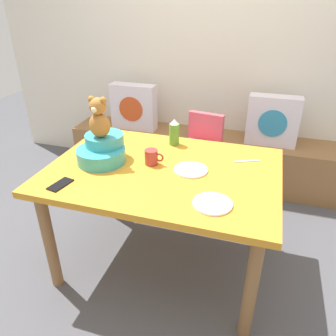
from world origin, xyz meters
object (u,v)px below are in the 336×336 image
(dining_table, at_px, (163,182))
(dinner_plate_far, at_px, (191,170))
(pillow_floral_left, at_px, (134,107))
(cell_phone, at_px, (60,184))
(coffee_mug, at_px, (152,157))
(teddy_bear, at_px, (99,118))
(dinner_plate_near, at_px, (212,204))
(pillow_floral_right, at_px, (273,121))
(ketchup_bottle, at_px, (174,133))
(infant_seat_teal, at_px, (102,150))
(highchair, at_px, (200,149))
(book_stack, at_px, (202,130))

(dining_table, bearing_deg, dinner_plate_far, 6.96)
(pillow_floral_left, height_order, cell_phone, pillow_floral_left)
(dining_table, distance_m, coffee_mug, 0.17)
(pillow_floral_left, distance_m, teddy_bear, 1.31)
(coffee_mug, relative_size, cell_phone, 0.83)
(coffee_mug, distance_m, dinner_plate_near, 0.54)
(pillow_floral_right, distance_m, teddy_bear, 1.62)
(ketchup_bottle, height_order, coffee_mug, ketchup_bottle)
(ketchup_bottle, distance_m, cell_phone, 0.84)
(pillow_floral_left, bearing_deg, teddy_bear, -76.03)
(infant_seat_teal, relative_size, dinner_plate_near, 1.65)
(ketchup_bottle, xyz_separation_m, cell_phone, (-0.44, -0.71, -0.08))
(highchair, relative_size, infant_seat_teal, 2.39)
(highchair, bearing_deg, pillow_floral_left, 151.25)
(ketchup_bottle, bearing_deg, dinner_plate_far, -59.08)
(pillow_floral_right, bearing_deg, book_stack, 178.09)
(pillow_floral_left, height_order, ketchup_bottle, ketchup_bottle)
(pillow_floral_left, xyz_separation_m, dinner_plate_near, (1.05, -1.51, 0.07))
(book_stack, bearing_deg, cell_phone, -106.32)
(book_stack, relative_size, ketchup_bottle, 1.08)
(pillow_floral_left, relative_size, book_stack, 2.20)
(teddy_bear, xyz_separation_m, ketchup_bottle, (0.36, 0.37, -0.19))
(highchair, height_order, cell_phone, highchair)
(cell_phone, bearing_deg, highchair, -104.33)
(dinner_plate_far, bearing_deg, teddy_bear, -176.80)
(pillow_floral_right, bearing_deg, dining_table, -116.77)
(coffee_mug, bearing_deg, pillow_floral_right, 59.54)
(infant_seat_teal, height_order, teddy_bear, teddy_bear)
(coffee_mug, bearing_deg, infant_seat_teal, -172.17)
(pillow_floral_left, xyz_separation_m, teddy_bear, (0.31, -1.23, 0.34))
(ketchup_bottle, xyz_separation_m, coffee_mug, (-0.05, -0.33, -0.04))
(pillow_floral_left, xyz_separation_m, coffee_mug, (0.62, -1.19, 0.11))
(ketchup_bottle, bearing_deg, cell_phone, -122.10)
(coffee_mug, height_order, cell_phone, coffee_mug)
(coffee_mug, height_order, dinner_plate_near, coffee_mug)
(pillow_floral_left, relative_size, dinner_plate_far, 2.20)
(pillow_floral_left, height_order, infant_seat_teal, same)
(pillow_floral_left, distance_m, dining_table, 1.40)
(pillow_floral_left, relative_size, infant_seat_teal, 1.33)
(pillow_floral_right, distance_m, dining_table, 1.36)
(book_stack, relative_size, coffee_mug, 1.67)
(dinner_plate_near, bearing_deg, cell_phone, -175.79)
(dining_table, xyz_separation_m, cell_phone, (-0.48, -0.35, 0.10))
(pillow_floral_left, distance_m, dinner_plate_far, 1.48)
(coffee_mug, bearing_deg, dining_table, -21.21)
(dining_table, bearing_deg, pillow_floral_right, 63.23)
(infant_seat_teal, relative_size, teddy_bear, 1.32)
(pillow_floral_left, height_order, pillow_floral_right, same)
(book_stack, xyz_separation_m, cell_phone, (-0.47, -1.59, 0.24))
(teddy_bear, relative_size, coffee_mug, 2.08)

